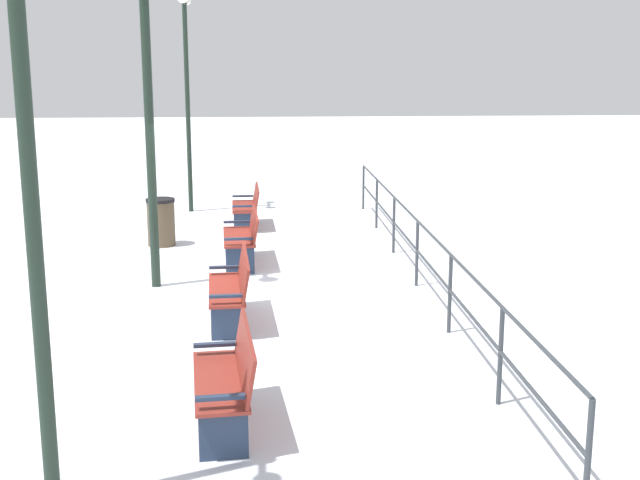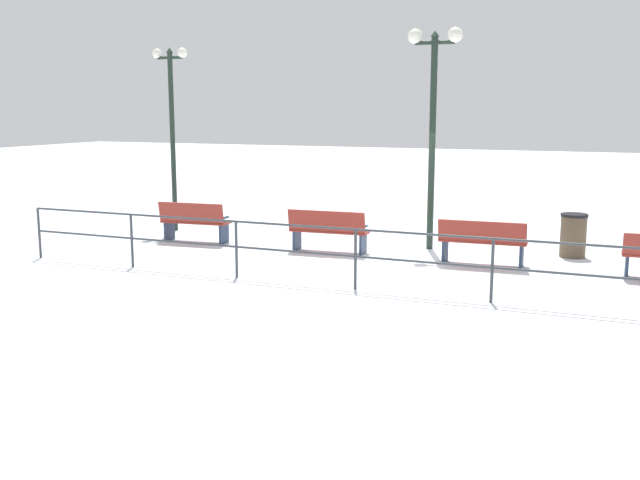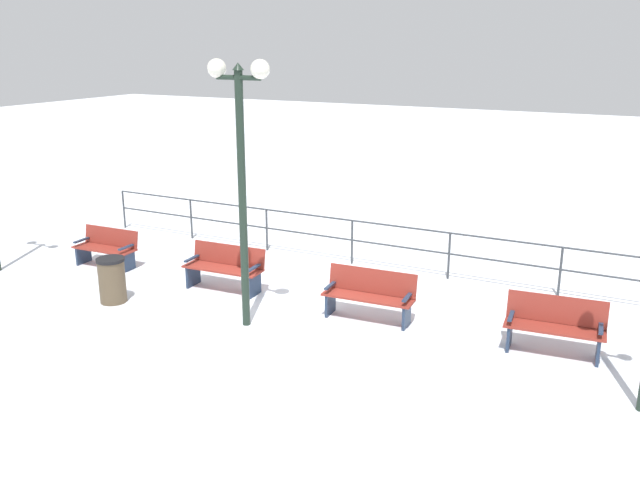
# 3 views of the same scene
# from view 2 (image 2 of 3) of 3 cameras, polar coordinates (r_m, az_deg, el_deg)

# --- Properties ---
(ground_plane) EXTENTS (80.00, 80.00, 0.00)m
(ground_plane) POSITION_cam_2_polar(r_m,az_deg,el_deg) (15.15, 6.30, -1.43)
(ground_plane) COLOR white
(ground_plane) RESTS_ON ground
(bench_second) EXTENTS (0.65, 1.69, 0.90)m
(bench_second) POSITION_cam_2_polar(r_m,az_deg,el_deg) (14.63, 12.38, -0.11)
(bench_second) COLOR maroon
(bench_second) RESTS_ON ground
(bench_third) EXTENTS (0.61, 1.70, 0.91)m
(bench_third) POSITION_cam_2_polar(r_m,az_deg,el_deg) (15.59, 0.64, 0.76)
(bench_third) COLOR maroon
(bench_third) RESTS_ON ground
(bench_fourth) EXTENTS (0.68, 1.62, 0.93)m
(bench_fourth) POSITION_cam_2_polar(r_m,az_deg,el_deg) (17.00, -9.63, 1.41)
(bench_fourth) COLOR maroon
(bench_fourth) RESTS_ON ground
(lamppost_middle) EXTENTS (0.32, 1.15, 4.65)m
(lamppost_middle) POSITION_cam_2_polar(r_m,az_deg,el_deg) (16.00, 8.70, 10.86)
(lamppost_middle) COLOR #1E2D23
(lamppost_middle) RESTS_ON ground
(lamppost_far) EXTENTS (0.24, 0.95, 4.44)m
(lamppost_far) POSITION_cam_2_polar(r_m,az_deg,el_deg) (18.67, -11.32, 9.64)
(lamppost_far) COLOR #1E2D23
(lamppost_far) RESTS_ON ground
(waterfront_railing) EXTENTS (0.05, 13.68, 1.04)m
(waterfront_railing) POSITION_cam_2_polar(r_m,az_deg,el_deg) (12.42, 2.74, -0.60)
(waterfront_railing) COLOR #383D42
(waterfront_railing) RESTS_ON ground
(trash_bin) EXTENTS (0.54, 0.54, 0.90)m
(trash_bin) POSITION_cam_2_polar(r_m,az_deg,el_deg) (16.01, 18.87, 0.35)
(trash_bin) COLOR brown
(trash_bin) RESTS_ON ground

